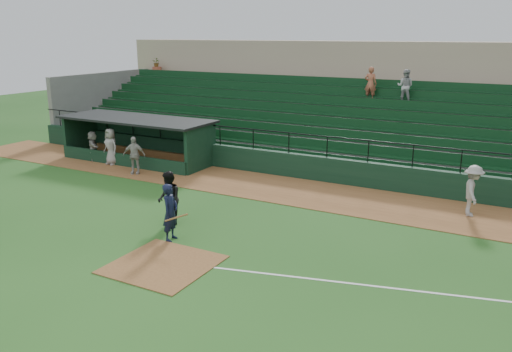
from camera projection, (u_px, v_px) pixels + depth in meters
The scene contains 12 objects.
ground at pixel (182, 253), 16.97m from camera, with size 90.00×90.00×0.00m, color #22521A.
warning_track at pixel (288, 190), 23.73m from camera, with size 40.00×4.00×0.03m, color brown.
home_plate_dirt at pixel (163, 264), 16.12m from camera, with size 3.00×3.00×0.03m, color brown.
foul_line at pixel (446, 294), 14.28m from camera, with size 18.00×0.09×0.01m, color white.
stadium_structure at pixel (350, 115), 30.28m from camera, with size 38.00×13.08×6.40m.
dugout at pixel (142, 136), 29.21m from camera, with size 8.90×3.20×2.42m.
batter_at_plate at pixel (170, 212), 17.80m from camera, with size 1.09×0.80×2.01m.
umpire at pixel (169, 199), 19.22m from camera, with size 0.99×0.77×2.04m, color black.
runner at pixel (473, 191), 20.13m from camera, with size 1.30×0.75×2.01m, color #9F9994.
dugout_player_a at pixel (134, 155), 26.21m from camera, with size 1.11×0.46×1.90m, color #AAA59F.
dugout_player_b at pixel (111, 147), 28.06m from camera, with size 0.96×0.62×1.96m, color #9B9591.
dugout_player_c at pixel (93, 146), 28.94m from camera, with size 1.53×0.49×1.65m, color #9E9A94.
Camera 1 is at (9.62, -12.62, 6.93)m, focal length 36.61 mm.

